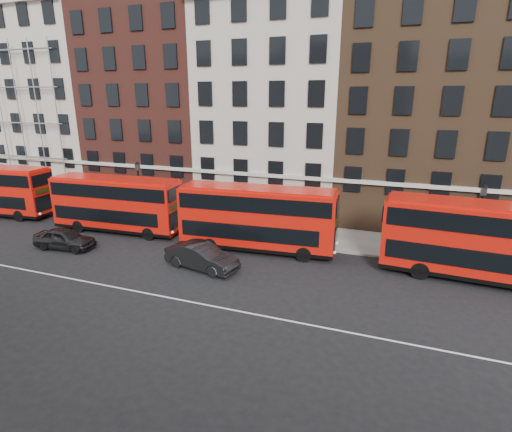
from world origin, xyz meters
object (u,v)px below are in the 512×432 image
(bus_b, at_px, (116,203))
(bus_d, at_px, (483,240))
(car_rear, at_px, (65,239))
(bus_c, at_px, (257,217))
(car_front, at_px, (202,257))

(bus_b, bearing_deg, bus_d, -3.36)
(car_rear, bearing_deg, bus_c, -77.03)
(bus_b, height_order, bus_c, bus_c)
(bus_d, bearing_deg, car_rear, -167.25)
(car_rear, xyz_separation_m, car_front, (10.99, 0.31, 0.05))
(car_rear, distance_m, car_front, 11.00)
(bus_d, distance_m, car_front, 17.02)
(bus_b, height_order, car_rear, bus_b)
(bus_c, relative_size, bus_d, 0.97)
(bus_d, height_order, car_front, bus_d)
(bus_b, relative_size, car_rear, 2.42)
(bus_b, relative_size, bus_d, 0.94)
(bus_d, height_order, car_rear, bus_d)
(bus_b, distance_m, car_front, 10.80)
(bus_d, distance_m, car_rear, 27.82)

